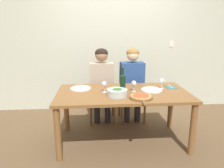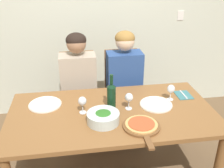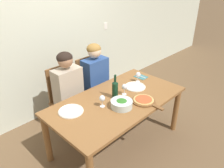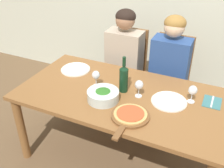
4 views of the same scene
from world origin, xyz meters
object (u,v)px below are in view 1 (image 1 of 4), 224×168
at_px(chair_left, 102,90).
at_px(pizza_on_board, 141,97).
at_px(wine_bottle, 122,82).
at_px(wine_glass_centre, 134,84).
at_px(wine_glass_right, 162,82).
at_px(wine_glass_left, 104,85).
at_px(person_woman, 102,79).
at_px(chair_right, 131,89).
at_px(fork_on_napkin, 171,87).
at_px(broccoli_bowl, 117,92).
at_px(dinner_plate_right, 152,90).
at_px(person_man, 132,78).
at_px(dinner_plate_left, 81,88).

relative_size(chair_left, pizza_on_board, 2.26).
height_order(wine_bottle, wine_glass_centre, wine_bottle).
distance_m(wine_bottle, wine_glass_right, 0.57).
relative_size(pizza_on_board, wine_glass_left, 2.86).
bearing_deg(chair_left, person_woman, -90.00).
height_order(wine_glass_left, wine_glass_right, same).
xyz_separation_m(chair_right, fork_on_napkin, (0.48, -0.61, 0.20)).
height_order(chair_left, wine_glass_left, chair_left).
bearing_deg(wine_glass_right, broccoli_bowl, -157.31).
bearing_deg(fork_on_napkin, broccoli_bowl, -157.46).
bearing_deg(broccoli_bowl, dinner_plate_right, 21.56).
distance_m(person_man, dinner_plate_left, 0.95).
bearing_deg(person_man, wine_glass_centre, -98.24).
xyz_separation_m(broccoli_bowl, wine_glass_left, (-0.15, 0.17, 0.06)).
bearing_deg(wine_glass_right, chair_left, 140.84).
bearing_deg(wine_glass_right, dinner_plate_left, 176.26).
relative_size(wine_bottle, dinner_plate_left, 1.11).
bearing_deg(chair_right, pizza_on_board, -93.01).
xyz_separation_m(person_man, dinner_plate_left, (-0.82, -0.48, -0.02)).
distance_m(dinner_plate_left, wine_glass_left, 0.38).
relative_size(broccoli_bowl, dinner_plate_left, 0.90).
bearing_deg(dinner_plate_left, wine_glass_right, -3.74).
xyz_separation_m(chair_right, dinner_plate_right, (0.16, -0.75, 0.21)).
height_order(broccoli_bowl, wine_glass_left, wine_glass_left).
xyz_separation_m(chair_right, dinner_plate_left, (-0.82, -0.60, 0.21)).
distance_m(person_man, broccoli_bowl, 0.90).
height_order(chair_left, wine_glass_right, chair_left).
xyz_separation_m(chair_right, person_woman, (-0.50, -0.12, 0.23)).
height_order(dinner_plate_right, wine_glass_right, wine_glass_right).
xyz_separation_m(dinner_plate_left, wine_glass_centre, (0.72, -0.18, 0.10)).
relative_size(wine_bottle, wine_glass_left, 2.13).
relative_size(person_man, dinner_plate_right, 4.28).
relative_size(person_woman, fork_on_napkin, 6.87).
bearing_deg(wine_bottle, chair_right, 71.64).
bearing_deg(broccoli_bowl, person_woman, 101.21).
xyz_separation_m(wine_glass_left, wine_glass_centre, (0.40, 0.00, 0.00)).
distance_m(wine_bottle, pizza_on_board, 0.39).
xyz_separation_m(dinner_plate_right, wine_glass_centre, (-0.25, -0.02, 0.10)).
relative_size(person_man, wine_bottle, 3.85).
height_order(wine_bottle, dinner_plate_left, wine_bottle).
xyz_separation_m(broccoli_bowl, dinner_plate_right, (0.50, 0.20, -0.03)).
height_order(wine_glass_left, fork_on_napkin, wine_glass_left).
xyz_separation_m(chair_left, dinner_plate_right, (0.66, -0.75, 0.21)).
distance_m(wine_glass_left, wine_glass_centre, 0.40).
distance_m(person_man, wine_bottle, 0.68).
bearing_deg(wine_glass_right, dinner_plate_right, -153.88).
bearing_deg(wine_bottle, dinner_plate_left, 165.24).
relative_size(wine_glass_left, fork_on_napkin, 0.84).
relative_size(dinner_plate_right, fork_on_napkin, 1.61).
distance_m(broccoli_bowl, dinner_plate_left, 0.59).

